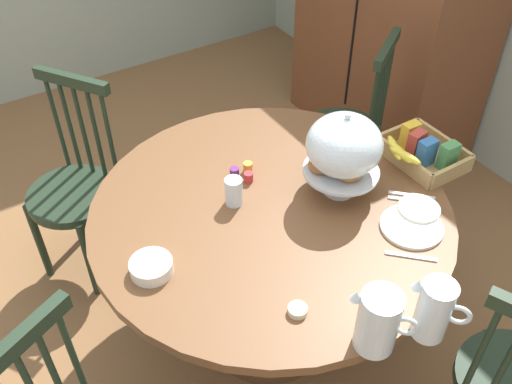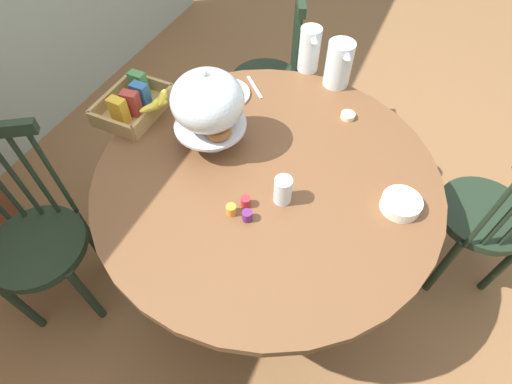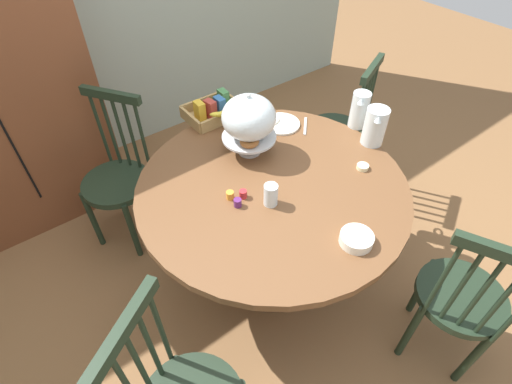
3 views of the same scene
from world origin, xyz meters
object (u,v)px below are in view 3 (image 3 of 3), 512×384
cereal_bowl (356,239)px  butter_dish (363,167)px  windsor_chair_far_side (119,180)px  china_plate_small (266,119)px  pastry_stand_with_dome (249,120)px  cereal_basket (214,110)px  orange_juice_pitcher (359,111)px  drinking_glass (271,195)px  dining_table (271,210)px  windsor_chair_facing_door (338,132)px  windsor_chair_by_cabinet (460,300)px  milk_pitcher (374,128)px  china_plate_large (281,124)px

cereal_bowl → butter_dish: 0.49m
windsor_chair_far_side → china_plate_small: bearing=-24.7°
pastry_stand_with_dome → cereal_basket: (0.03, 0.38, -0.15)m
orange_juice_pitcher → drinking_glass: (-0.78, -0.19, -0.04)m
pastry_stand_with_dome → windsor_chair_far_side: bearing=136.3°
dining_table → cereal_bowl: 0.54m
cereal_basket → butter_dish: cereal_basket is taller
pastry_stand_with_dome → butter_dish: (0.37, -0.45, -0.19)m
windsor_chair_facing_door → cereal_bowl: bearing=-134.5°
cereal_basket → butter_dish: (0.34, -0.84, -0.04)m
cereal_bowl → butter_dish: bearing=38.4°
orange_juice_pitcher → china_plate_small: bearing=138.2°
dining_table → windsor_chair_by_cabinet: size_ratio=1.35×
dining_table → drinking_glass: drinking_glass is taller
pastry_stand_with_dome → china_plate_small: size_ratio=2.29×
dining_table → milk_pitcher: 0.70m
windsor_chair_far_side → butter_dish: 1.40m
cereal_bowl → windsor_chair_by_cabinet: bearing=-48.7°
china_plate_large → china_plate_small: bearing=120.1°
drinking_glass → windsor_chair_by_cabinet: bearing=-58.3°
windsor_chair_by_cabinet → pastry_stand_with_dome: size_ratio=2.83×
cereal_basket → butter_dish: size_ratio=5.27×
china_plate_large → windsor_chair_far_side: bearing=152.2°
china_plate_large → butter_dish: (0.08, -0.54, 0.01)m
windsor_chair_facing_door → butter_dish: (-0.46, -0.55, 0.30)m
orange_juice_pitcher → milk_pitcher: bearing=-109.4°
dining_table → milk_pitcher: size_ratio=6.37×
china_plate_large → orange_juice_pitcher: bearing=-38.1°
milk_pitcher → cereal_basket: bearing=127.2°
milk_pitcher → china_plate_large: 0.52m
dining_table → china_plate_large: (0.35, 0.36, 0.20)m
windsor_chair_by_cabinet → windsor_chair_facing_door: size_ratio=1.00×
milk_pitcher → windsor_chair_far_side: bearing=142.5°
windsor_chair_by_cabinet → butter_dish: 0.75m
windsor_chair_far_side → cereal_bowl: size_ratio=6.96×
windsor_chair_far_side → china_plate_large: bearing=-27.8°
milk_pitcher → china_plate_large: milk_pitcher is taller
milk_pitcher → orange_juice_pitcher: bearing=70.6°
drinking_glass → china_plate_large: bearing=45.9°
windsor_chair_by_cabinet → windsor_chair_facing_door: (0.50, 1.24, 0.00)m
orange_juice_pitcher → cereal_basket: (-0.60, 0.56, -0.05)m
pastry_stand_with_dome → orange_juice_pitcher: bearing=-15.6°
windsor_chair_far_side → drinking_glass: windsor_chair_far_side is taller
orange_juice_pitcher → cereal_basket: size_ratio=0.65×
windsor_chair_far_side → milk_pitcher: bearing=-37.5°
china_plate_small → cereal_basket: bearing=134.9°
china_plate_large → windsor_chair_by_cabinet: bearing=-88.2°
windsor_chair_by_cabinet → windsor_chair_far_side: size_ratio=1.00×
cereal_bowl → windsor_chair_facing_door: bearing=45.5°
orange_juice_pitcher → cereal_bowl: bearing=-137.8°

